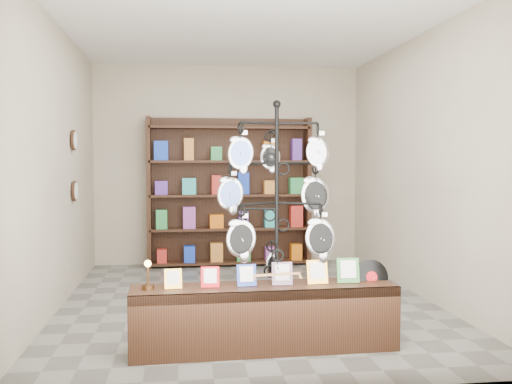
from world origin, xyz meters
TOP-DOWN VIEW (x-y plane):
  - ground at (0.00, 0.00)m, footprint 5.00×5.00m
  - room_envelope at (0.00, 0.00)m, footprint 5.00×5.00m
  - display_tree at (0.08, -1.42)m, footprint 1.06×0.89m
  - front_shelf at (-0.05, -1.60)m, footprint 2.18×0.50m
  - back_shelving at (0.00, 2.30)m, footprint 2.42×0.36m
  - wall_clocks at (-1.97, 0.80)m, footprint 0.03×0.24m

SIDE VIEW (x-z plane):
  - ground at x=0.00m, z-range 0.00..0.00m
  - front_shelf at x=-0.05m, z-range -0.11..0.65m
  - back_shelving at x=0.00m, z-range -0.07..2.13m
  - display_tree at x=0.08m, z-range 0.16..2.22m
  - wall_clocks at x=-1.97m, z-range 1.08..1.92m
  - room_envelope at x=0.00m, z-range -0.65..4.35m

